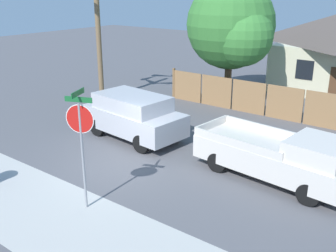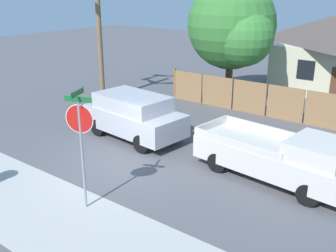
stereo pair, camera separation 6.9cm
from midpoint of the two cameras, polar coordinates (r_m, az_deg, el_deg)
ground_plane at (r=14.33m, az=-6.40°, el=-5.98°), size 80.00×80.00×0.00m
sidewalk_strip at (r=12.31m, az=-18.16°, el=-11.49°), size 36.00×3.20×0.01m
wooden_fence at (r=19.82m, az=16.44°, el=3.17°), size 13.39×0.12×1.75m
oak_tree at (r=22.07m, az=9.36°, el=13.95°), size 5.06×4.81×6.60m
red_suv at (r=16.69m, az=-5.10°, el=1.59°), size 4.66×2.49×1.89m
orange_pickup at (r=13.53m, az=15.82°, el=-4.27°), size 5.53×2.53×1.75m
stop_sign at (r=11.08m, az=-12.72°, el=-0.59°), size 0.77×0.68×3.55m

